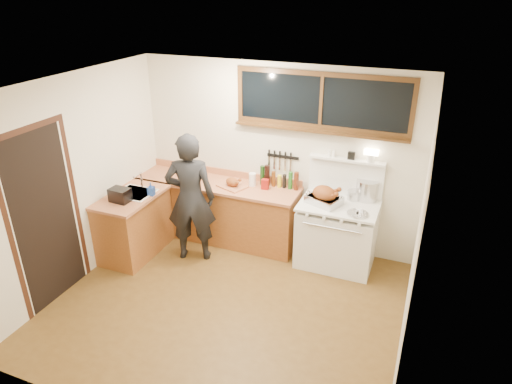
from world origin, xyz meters
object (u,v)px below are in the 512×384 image
at_px(man, 191,198).
at_px(roast_turkey, 324,196).
at_px(cutting_board, 232,183).
at_px(vintage_stove, 337,233).

distance_m(man, roast_turkey, 1.77).
bearing_deg(cutting_board, man, -122.91).
xyz_separation_m(vintage_stove, man, (-1.88, -0.58, 0.44)).
bearing_deg(roast_turkey, vintage_stove, 17.01).
xyz_separation_m(man, cutting_board, (0.36, 0.56, 0.05)).
xyz_separation_m(cutting_board, roast_turkey, (1.33, -0.04, 0.05)).
xyz_separation_m(man, roast_turkey, (1.69, 0.52, 0.10)).
height_order(vintage_stove, roast_turkey, vintage_stove).
bearing_deg(man, cutting_board, 57.09).
bearing_deg(man, roast_turkey, 17.18).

